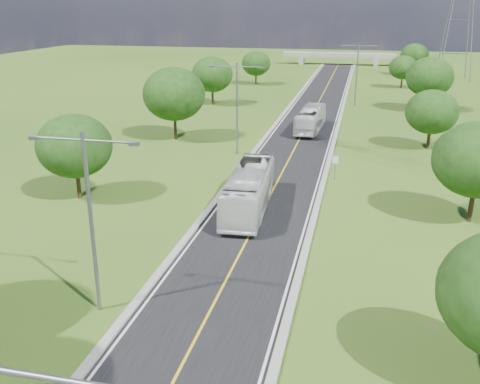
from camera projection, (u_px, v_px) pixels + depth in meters
The scene contains 21 objects.
ground at pixel (306, 128), 72.30m from camera, with size 260.00×260.00×0.00m, color #305518.
road at pixel (310, 119), 77.80m from camera, with size 8.00×150.00×0.06m, color black.
curb_left at pixel (281, 117), 78.67m from camera, with size 0.50×150.00×0.22m, color gray.
curb_right at pixel (340, 120), 76.87m from camera, with size 0.50×150.00×0.22m, color gray.
speed_limit_sign at pixel (335, 164), 50.44m from camera, with size 0.55×0.09×2.40m.
overpass at pixel (339, 56), 144.96m from camera, with size 30.00×3.00×3.20m.
streetlight_near_left at pixel (90, 209), 27.49m from camera, with size 5.90×0.25×10.00m.
streetlight_mid_left at pixel (237, 101), 57.80m from camera, with size 5.90×0.25×10.00m.
streetlight_far_right at pixel (357, 69), 85.57m from camera, with size 5.90×0.25×10.00m.
power_tower_far at pixel (460, 13), 112.63m from camera, with size 9.00×6.40×28.00m.
tree_lb at pixel (74, 146), 44.74m from camera, with size 6.30×6.30×7.33m.
tree_lc at pixel (174, 94), 64.42m from camera, with size 7.56×7.56×8.79m.
tree_ld at pixel (212, 74), 87.09m from camera, with size 6.72×6.72×7.82m.
tree_le at pixel (256, 63), 108.81m from camera, with size 5.88×5.88×6.84m.
tree_rb at pixel (478, 160), 39.70m from camera, with size 6.72×6.72×7.82m.
tree_rc at pixel (432, 112), 60.33m from camera, with size 5.88×5.88×6.84m.
tree_rd at pixel (430, 77), 81.63m from camera, with size 7.14×7.14×8.30m.
tree_re at pixel (403, 67), 104.62m from camera, with size 5.46×5.46×6.35m.
tree_rf at pixel (414, 55), 122.04m from camera, with size 6.30×6.30×7.33m.
bus_outbound at pixel (311, 119), 69.87m from camera, with size 2.56×10.96×3.05m, color silver.
bus_inbound at pixel (249, 190), 43.04m from camera, with size 2.84×12.15×3.38m, color silver.
Camera 1 is at (7.29, -11.23, 15.96)m, focal length 40.00 mm.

